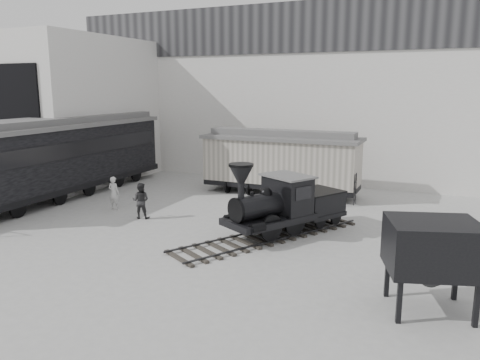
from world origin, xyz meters
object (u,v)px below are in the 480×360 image
at_px(passenger_coach, 63,156).
at_px(coal_hopper, 432,253).
at_px(visitor_b, 141,201).
at_px(locomotive, 282,208).
at_px(boxcar, 281,161).
at_px(visitor_a, 114,193).

relative_size(passenger_coach, coal_hopper, 5.47).
bearing_deg(passenger_coach, visitor_b, -17.87).
xyz_separation_m(locomotive, boxcar, (-2.47, 7.05, 0.77)).
bearing_deg(boxcar, coal_hopper, -54.88).
bearing_deg(passenger_coach, locomotive, -7.97).
relative_size(boxcar, visitor_b, 5.31).
distance_m(boxcar, visitor_a, 9.26).
bearing_deg(visitor_b, passenger_coach, -33.20).
xyz_separation_m(locomotive, passenger_coach, (-13.27, 1.72, 1.10)).
distance_m(boxcar, visitor_b, 8.58).
xyz_separation_m(passenger_coach, coal_hopper, (19.09, -6.45, -0.59)).
xyz_separation_m(boxcar, coal_hopper, (8.29, -11.78, -0.26)).
distance_m(visitor_a, coal_hopper, 15.61).
relative_size(boxcar, passenger_coach, 0.58).
height_order(locomotive, boxcar, boxcar).
bearing_deg(locomotive, visitor_a, -153.32).
height_order(locomotive, visitor_a, locomotive).
xyz_separation_m(boxcar, visitor_b, (-4.26, -7.37, -1.07)).
height_order(boxcar, visitor_a, boxcar).
bearing_deg(passenger_coach, coal_hopper, -19.25).
height_order(visitor_a, coal_hopper, coal_hopper).
height_order(passenger_coach, visitor_b, passenger_coach).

